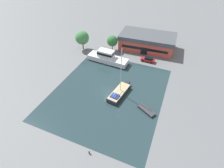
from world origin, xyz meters
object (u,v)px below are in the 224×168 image
object	(u,v)px
motor_cruiser	(107,58)
parked_car	(148,59)
quay_tree_by_water	(82,38)
small_dinghy	(146,110)
sailboat_moored	(119,92)
quay_tree_near_building	(112,41)
warehouse_building	(147,41)

from	to	relation	value
motor_cruiser	parked_car	bearing A→B (deg)	-63.43
quay_tree_by_water	small_dinghy	world-z (taller)	quay_tree_by_water
sailboat_moored	parked_car	bearing A→B (deg)	88.90
quay_tree_near_building	parked_car	bearing A→B (deg)	-10.20
sailboat_moored	small_dinghy	xyz separation A→B (m)	(8.23, -3.00, -0.44)
quay_tree_near_building	small_dinghy	size ratio (longest dim) A/B	1.18
warehouse_building	quay_tree_near_building	distance (m)	13.33
parked_car	sailboat_moored	bearing A→B (deg)	171.37
quay_tree_by_water	parked_car	bearing A→B (deg)	1.99
parked_car	warehouse_building	bearing A→B (deg)	17.84
motor_cruiser	small_dinghy	bearing A→B (deg)	-129.85
warehouse_building	small_dinghy	size ratio (longest dim) A/B	4.25
warehouse_building	sailboat_moored	size ratio (longest dim) A/B	1.50
quay_tree_near_building	sailboat_moored	xyz separation A→B (m)	(11.16, -21.82, -3.03)
quay_tree_by_water	parked_car	xyz separation A→B (m)	(24.93, 0.87, -3.79)
parked_car	motor_cruiser	bearing A→B (deg)	114.01
quay_tree_near_building	motor_cruiser	bearing A→B (deg)	-79.21
quay_tree_by_water	motor_cruiser	size ratio (longest dim) A/B	0.50
warehouse_building	parked_car	world-z (taller)	warehouse_building
quay_tree_near_building	motor_cruiser	distance (m)	8.53
warehouse_building	sailboat_moored	world-z (taller)	sailboat_moored
sailboat_moored	motor_cruiser	size ratio (longest dim) A/B	0.97
parked_car	quay_tree_near_building	bearing A→B (deg)	80.55
small_dinghy	parked_car	bearing A→B (deg)	-138.45
parked_car	small_dinghy	size ratio (longest dim) A/B	0.98
sailboat_moored	warehouse_building	bearing A→B (deg)	97.63
quay_tree_near_building	quay_tree_by_water	bearing A→B (deg)	-161.98
small_dinghy	quay_tree_by_water	bearing A→B (deg)	-96.74
warehouse_building	quay_tree_by_water	size ratio (longest dim) A/B	2.90
sailboat_moored	motor_cruiser	world-z (taller)	sailboat_moored
small_dinghy	motor_cruiser	bearing A→B (deg)	-104.42
quay_tree_by_water	motor_cruiser	distance (m)	13.36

